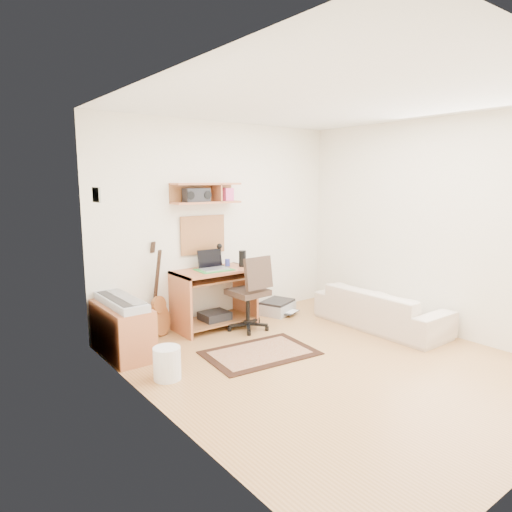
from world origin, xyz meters
TOP-DOWN VIEW (x-y plane):
  - floor at (0.00, 0.00)m, footprint 3.60×4.00m
  - ceiling at (0.00, 0.00)m, footprint 3.60×4.00m
  - back_wall at (0.00, 2.00)m, footprint 3.60×0.01m
  - left_wall at (-1.80, 0.00)m, footprint 0.01×4.00m
  - right_wall at (1.80, 0.00)m, footprint 0.01×4.00m
  - wall_shelf at (-0.30, 1.88)m, footprint 0.90×0.25m
  - cork_board at (-0.30, 1.98)m, footprint 0.64×0.03m
  - wall_photo at (-1.79, 1.50)m, footprint 0.02×0.20m
  - desk at (-0.30, 1.73)m, footprint 1.00×0.55m
  - laptop at (-0.31, 1.71)m, footprint 0.35×0.35m
  - speaker at (0.11, 1.68)m, footprint 0.09×0.09m
  - desk_lamp at (-0.10, 1.87)m, footprint 0.10×0.10m
  - pencil_cup at (-0.03, 1.83)m, footprint 0.07×0.07m
  - boombox at (-0.45, 1.87)m, footprint 0.32×0.15m
  - rug at (-0.39, 0.66)m, footprint 1.24×0.89m
  - task_chair at (-0.01, 1.40)m, footprint 0.51×0.51m
  - cabinet at (-1.58, 1.55)m, footprint 0.40×0.90m
  - music_keyboard at (-1.58, 1.55)m, footprint 0.28×0.90m
  - guitar at (-0.99, 1.86)m, footprint 0.35×0.29m
  - waste_basket at (-1.48, 0.70)m, footprint 0.31×0.31m
  - printer at (0.73, 1.70)m, footprint 0.57×0.51m
  - sofa at (1.38, 0.43)m, footprint 0.50×1.72m

SIDE VIEW (x-z plane):
  - floor at x=0.00m, z-range -0.01..0.00m
  - rug at x=-0.39m, z-range 0.00..0.02m
  - printer at x=0.73m, z-range 0.00..0.17m
  - waste_basket at x=-1.48m, z-range 0.00..0.31m
  - cabinet at x=-1.58m, z-range 0.00..0.55m
  - sofa at x=1.38m, z-range 0.00..0.67m
  - desk at x=-0.30m, z-range 0.00..0.75m
  - task_chair at x=-0.01m, z-range 0.00..0.96m
  - guitar at x=-0.99m, z-range 0.00..1.14m
  - music_keyboard at x=-1.58m, z-range 0.55..0.63m
  - pencil_cup at x=-0.03m, z-range 0.75..0.84m
  - speaker at x=0.11m, z-range 0.75..0.96m
  - laptop at x=-0.31m, z-range 0.75..1.00m
  - desk_lamp at x=-0.10m, z-range 0.75..1.06m
  - cork_board at x=-0.30m, z-range 0.92..1.42m
  - back_wall at x=0.00m, z-range 0.00..2.60m
  - left_wall at x=-1.80m, z-range 0.00..2.60m
  - right_wall at x=1.80m, z-range 0.00..2.60m
  - boombox at x=-0.45m, z-range 1.60..1.76m
  - wall_shelf at x=-0.30m, z-range 1.57..1.83m
  - wall_photo at x=-1.79m, z-range 1.65..1.79m
  - ceiling at x=0.00m, z-range 2.60..2.61m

